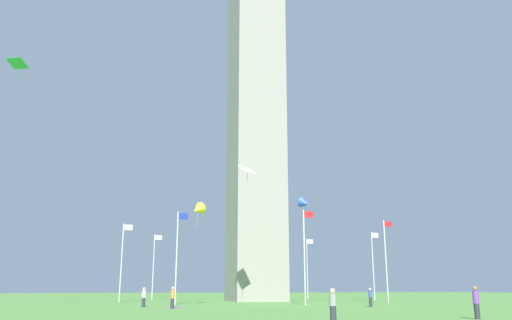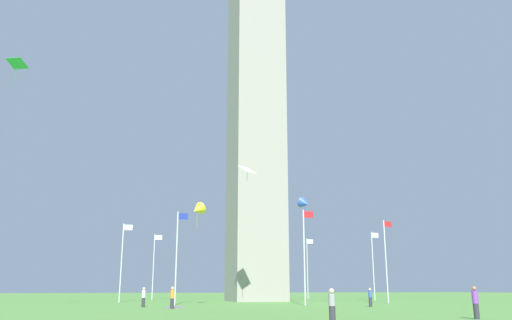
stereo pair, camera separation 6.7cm
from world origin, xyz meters
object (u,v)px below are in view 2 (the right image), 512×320
Objects in this scene: flagpole_nw at (386,257)px; person_blue_shirt at (370,297)px; kite_white_diamond at (247,170)px; person_gray_shirt at (332,306)px; flagpole_s at (122,259)px; flagpole_ne at (308,266)px; flagpole_n at (373,263)px; kite_green_diamond at (17,64)px; flagpole_sw at (177,253)px; person_orange_shirt at (172,298)px; obelisk_monument at (256,78)px; kite_yellow_delta at (197,210)px; person_white_shirt at (144,297)px; flagpole_e at (226,266)px; flagpole_w at (305,252)px; person_purple_shirt at (476,303)px; picnic_blanket_near_first_person at (174,307)px; kite_blue_delta at (305,203)px; flagpole_se at (154,264)px.

flagpole_nw is 13.53m from person_blue_shirt.
kite_white_diamond is (-9.47, 6.83, 12.44)m from person_blue_shirt.
flagpole_s is at bearing 37.89° from person_gray_shirt.
flagpole_n is at bearing -67.50° from flagpole_ne.
flagpole_ne is 30.87m from flagpole_s.
kite_green_diamond is (-39.06, -30.68, 15.49)m from flagpole_ne.
flagpole_sw is 5.34× the size of person_orange_shirt.
obelisk_monument reaches higher than kite_white_diamond.
kite_yellow_delta reaches higher than flagpole_sw.
person_white_shirt is at bearing 8.15° from kite_green_diamond.
flagpole_s is 3.51× the size of kite_white_diamond.
flagpole_sw is at bearing 151.90° from kite_white_diamond.
flagpole_w is (-0.00, -33.41, 0.00)m from flagpole_e.
flagpole_s is (-28.52, -11.81, 0.00)m from flagpole_ne.
kite_yellow_delta reaches higher than flagpole_nw.
kite_white_diamond reaches higher than person_blue_shirt.
flagpole_n is 4.15× the size of kite_green_diamond.
person_purple_shirt is 40.08m from kite_green_diamond.
flagpole_w is 7.87m from person_blue_shirt.
person_gray_shirt is at bearing -80.27° from picnic_blanket_near_first_person.
flagpole_nw reaches higher than person_gray_shirt.
flagpole_w is (-11.81, -28.52, 0.00)m from flagpole_ne.
kite_green_diamond is at bearing -175.46° from flagpole_w.
flagpole_w is at bearing -15.40° from kite_white_diamond.
kite_white_diamond is 23.25m from kite_green_diamond.
obelisk_monument is at bearing -90.18° from flagpole_e.
picnic_blanket_near_first_person is (-13.09, 22.11, -0.84)m from person_purple_shirt.
flagpole_e is at bearing 89.82° from obelisk_monument.
kite_blue_delta is at bearing -112.40° from flagpole_ne.
person_orange_shirt is at bearing -109.37° from flagpole_e.
picnic_blanket_near_first_person is (14.46, 0.62, -20.49)m from kite_green_diamond.
flagpole_ne reaches higher than person_purple_shirt.
kite_blue_delta is at bearing 9.89° from flagpole_sw.
flagpole_se reaches higher than person_orange_shirt.
kite_blue_delta is (3.15, -25.91, 6.17)m from flagpole_e.
person_gray_shirt is at bearing -86.72° from flagpole_se.
flagpole_e is at bearing 80.27° from kite_white_diamond.
flagpole_n is 3.60× the size of kite_blue_delta.
kite_blue_delta is 10.70m from kite_white_diamond.
flagpole_ne is 33.11m from kite_white_diamond.
person_blue_shirt is at bearing -46.36° from person_white_shirt.
person_purple_shirt is at bearing -89.49° from obelisk_monument.
person_blue_shirt is 16.51m from kite_blue_delta.
kite_blue_delta is 14.29m from kite_yellow_delta.
person_gray_shirt is 0.93× the size of person_purple_shirt.
flagpole_nw is at bearing -90.00° from flagpole_ne.
kite_white_diamond is at bearing 164.60° from flagpole_w.
kite_green_diamond reaches higher than kite_white_diamond.
person_gray_shirt is 20.99m from person_orange_shirt.
person_blue_shirt is (-7.81, -33.84, -4.20)m from flagpole_ne.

